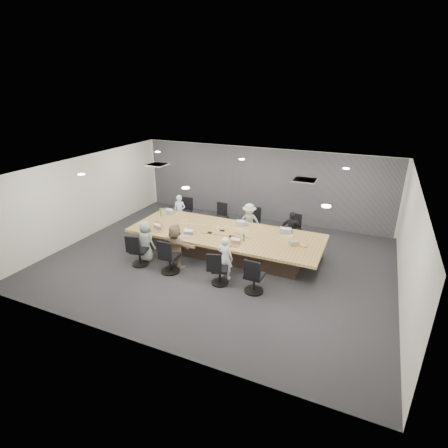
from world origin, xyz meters
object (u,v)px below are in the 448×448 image
at_px(person_2, 249,222).
at_px(laptop_6, 233,245).
at_px(person_6, 225,258).
at_px(person_5, 176,246).
at_px(conference_table, 225,242).
at_px(chair_4, 139,253).
at_px(laptop_3, 287,232).
at_px(canvas_bag, 294,243).
at_px(person_4, 146,241).
at_px(chair_3, 293,232).
at_px(laptop_0, 172,213).
at_px(laptop_4, 156,231).
at_px(chair_0, 185,214).
at_px(person_3, 291,230).
at_px(chair_2, 252,225).
at_px(laptop_2, 243,224).
at_px(bottle_green_left, 161,212).
at_px(snack_packet, 303,246).
at_px(stapler, 232,237).
at_px(chair_5, 170,259).
at_px(bottle_clear, 186,223).
at_px(chair_6, 220,272).
at_px(person_0, 180,211).
at_px(chair_7, 254,278).
at_px(bottle_green_right, 244,237).
at_px(laptop_5, 185,236).
at_px(chair_1, 220,220).
at_px(mug_brown, 157,223).

relative_size(person_2, laptop_6, 4.37).
relative_size(person_6, laptop_6, 4.17).
bearing_deg(person_5, conference_table, -114.92).
relative_size(conference_table, chair_4, 7.74).
relative_size(laptop_3, canvas_bag, 1.36).
bearing_deg(person_4, chair_3, -131.24).
distance_m(laptop_0, laptop_4, 1.66).
relative_size(chair_0, person_3, 0.65).
bearing_deg(chair_0, laptop_6, 135.87).
xyz_separation_m(conference_table, chair_2, (0.29, 1.70, 0.00)).
distance_m(chair_2, canvas_bag, 2.62).
height_order(laptop_2, person_5, person_5).
relative_size(bottle_green_left, canvas_bag, 1.04).
xyz_separation_m(conference_table, snack_packet, (2.44, -0.05, 0.36)).
xyz_separation_m(laptop_4, stapler, (2.37, 0.51, 0.02)).
bearing_deg(snack_packet, stapler, -173.39).
bearing_deg(chair_5, stapler, 45.05).
relative_size(person_2, person_5, 0.96).
distance_m(laptop_3, bottle_clear, 3.24).
relative_size(chair_6, person_0, 0.59).
relative_size(chair_6, chair_7, 0.92).
bearing_deg(bottle_green_right, laptop_2, 111.50).
relative_size(chair_3, stapler, 4.34).
height_order(chair_2, chair_5, chair_5).
bearing_deg(conference_table, chair_5, -119.76).
bearing_deg(laptop_5, bottle_clear, 104.09).
distance_m(chair_0, chair_6, 4.56).
relative_size(chair_7, person_6, 0.64).
xyz_separation_m(chair_3, snack_packet, (0.69, -1.75, 0.39)).
bearing_deg(person_0, chair_1, 2.76).
bearing_deg(laptop_2, canvas_bag, 143.49).
bearing_deg(chair_4, person_6, -4.78).
bearing_deg(canvas_bag, stapler, -173.33).
height_order(conference_table, person_3, person_3).
height_order(person_2, person_5, person_5).
bearing_deg(laptop_0, chair_5, 121.42).
distance_m(person_0, person_5, 3.08).
height_order(laptop_2, mug_brown, mug_brown).
bearing_deg(laptop_3, conference_table, 17.90).
bearing_deg(person_6, bottle_green_right, -93.56).
height_order(chair_0, person_5, person_5).
height_order(person_2, stapler, person_2).
bearing_deg(stapler, chair_7, -53.69).
xyz_separation_m(chair_1, chair_7, (2.51, -3.40, 0.01)).
bearing_deg(laptop_4, snack_packet, 23.46).
height_order(laptop_0, stapler, stapler).
bearing_deg(person_4, canvas_bag, -153.30).
bearing_deg(person_6, laptop_5, -13.60).
relative_size(chair_7, laptop_0, 2.76).
bearing_deg(bottle_clear, chair_0, 121.70).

